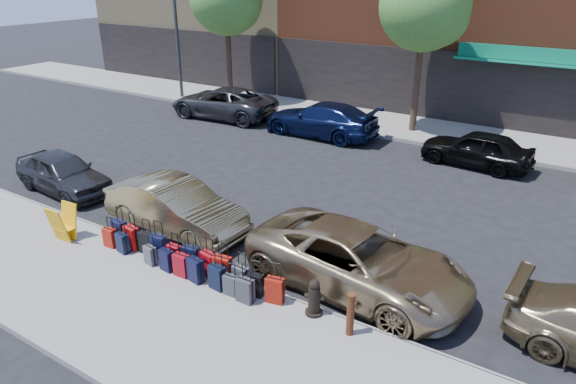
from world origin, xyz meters
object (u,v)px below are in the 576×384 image
Objects in this scene: tree_left at (228,0)px; car_near_2 at (358,260)px; streetlight at (178,14)px; bollard at (351,314)px; car_far_0 at (223,102)px; fire_hydrant at (314,298)px; car_far_1 at (321,119)px; tree_center at (428,8)px; car_near_0 at (63,173)px; car_far_2 at (477,149)px; display_rack at (63,223)px; car_near_1 at (175,207)px; suitcase_front_5 at (191,258)px.

tree_left reaches higher than car_near_2.
streetlight is 20.71m from car_near_2.
tree_left reaches higher than bollard.
car_far_0 is at bearing -61.46° from tree_left.
fire_hydrant is 0.16× the size of car_far_1.
tree_center is at bearing 127.55° from car_far_1.
car_near_2 is 15.82m from car_far_0.
car_near_0 is 14.86m from car_far_2.
car_far_0 is (-12.17, 10.11, 0.01)m from car_near_2.
streetlight is at bearing 125.53° from fire_hydrant.
tree_center is at bearing 69.44° from display_rack.
car_near_1 is 12.15m from car_far_0.
car_near_0 reaches higher than fire_hydrant.
suitcase_front_5 is 14.51m from car_far_0.
car_far_1 reaches higher than car_near_2.
car_far_0 is at bearing 120.85° from fire_hydrant.
car_near_0 is at bearing -22.20° from car_far_1.
car_near_0 is 10.28m from car_far_0.
car_far_1 is (-3.48, -2.60, -4.66)m from tree_center.
car_near_2 is at bearing 111.14° from bollard.
streetlight is at bearing -166.61° from tree_left.
bollard is 1.92m from car_near_2.
suitcase_front_5 is 0.18× the size of car_near_2.
car_near_0 is at bearing 140.64° from display_rack.
tree_left is 14.89m from car_far_2.
streetlight is (-13.44, -0.70, -0.75)m from tree_center.
tree_center is at bearing -124.94° from car_far_2.
car_near_1 is at bearing 150.06° from fire_hydrant.
car_near_2 reaches higher than display_rack.
bollard is at bearing -102.69° from car_near_1.
car_near_0 is at bearing -121.39° from tree_center.
car_far_2 is at bearing 53.39° from display_rack.
display_rack is at bearing -4.27° from car_far_1.
streetlight is 1.97× the size of car_far_2.
suitcase_front_5 is at bearing 6.73° from display_rack.
car_near_2 is at bearing -76.48° from tree_center.
tree_left is at bearing 33.89° from car_near_1.
car_near_1 is at bearing -47.98° from streetlight.
car_far_0 is (-8.50, 11.76, 0.30)m from suitcase_front_5.
tree_center is at bearing -9.43° from car_near_1.
tree_left is 1.64× the size of car_near_1.
tree_left is 8.82m from car_far_1.
car_near_1 reaches higher than display_rack.
tree_left is at bearing -96.41° from car_far_2.
display_rack is (-8.28, -0.58, 0.00)m from bollard.
bollard is at bearing 0.39° from display_rack.
tree_left is 0.91× the size of streetlight.
tree_center is 1.36× the size of car_near_2.
fire_hydrant is (2.78, -14.21, -4.87)m from tree_center.
car_near_0 is 5.16m from car_near_1.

